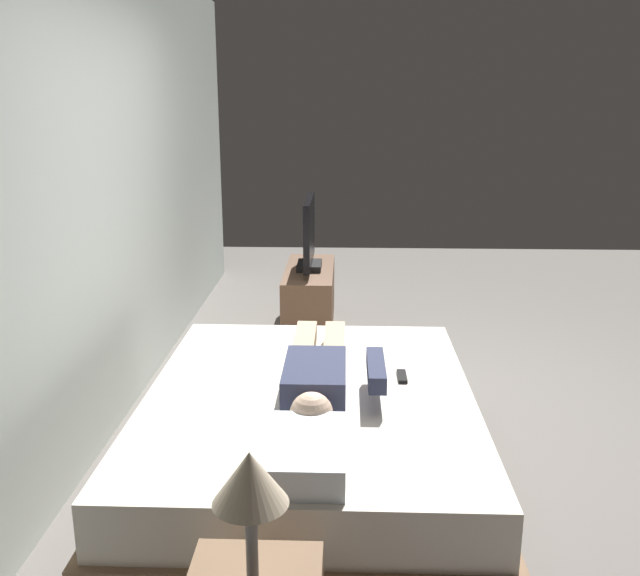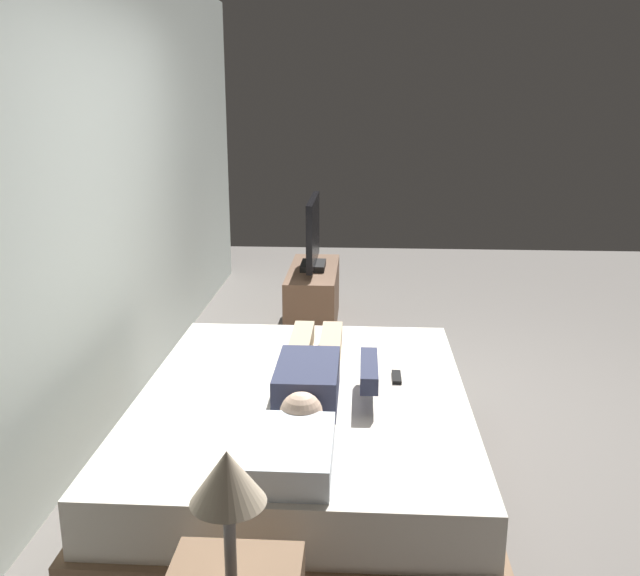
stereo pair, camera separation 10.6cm
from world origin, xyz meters
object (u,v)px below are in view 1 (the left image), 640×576
(person, at_px, (319,373))
(remote, at_px, (402,376))
(tv_stand, at_px, (309,297))
(tv, at_px, (309,235))
(lamp, at_px, (250,481))
(pillow, at_px, (300,453))
(bed, at_px, (310,444))

(person, height_order, remote, person)
(tv_stand, xyz_separation_m, tv, (0.00, -0.00, 0.53))
(lamp, bearing_deg, person, -6.02)
(pillow, height_order, tv, tv)
(bed, bearing_deg, remote, -68.14)
(remote, xyz_separation_m, lamp, (-1.51, 0.55, 0.30))
(remote, distance_m, tv, 2.52)
(pillow, relative_size, remote, 3.20)
(tv, bearing_deg, pillow, -177.64)
(person, xyz_separation_m, tv, (2.59, 0.18, 0.16))
(person, relative_size, tv_stand, 1.15)
(pillow, xyz_separation_m, lamp, (-0.62, 0.10, 0.25))
(tv_stand, relative_size, lamp, 2.62)
(pillow, relative_size, tv, 0.55)
(remote, bearing_deg, lamp, 160.04)
(bed, relative_size, pillow, 4.29)
(pillow, distance_m, tv_stand, 3.35)
(remote, relative_size, tv, 0.17)
(bed, relative_size, remote, 13.72)
(bed, bearing_deg, pillow, 180.00)
(tv, xyz_separation_m, lamp, (-3.95, -0.04, 0.07))
(pillow, relative_size, lamp, 1.14)
(tv_stand, distance_m, lamp, 3.99)
(tv, bearing_deg, remote, -166.50)
(pillow, xyz_separation_m, tv_stand, (3.33, 0.14, -0.35))
(bed, xyz_separation_m, person, (0.03, -0.04, 0.36))
(person, height_order, lamp, lamp)
(bed, height_order, person, person)
(bed, bearing_deg, tv, 2.99)
(person, height_order, tv_stand, person)
(remote, bearing_deg, person, 110.47)
(remote, bearing_deg, bed, 111.86)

